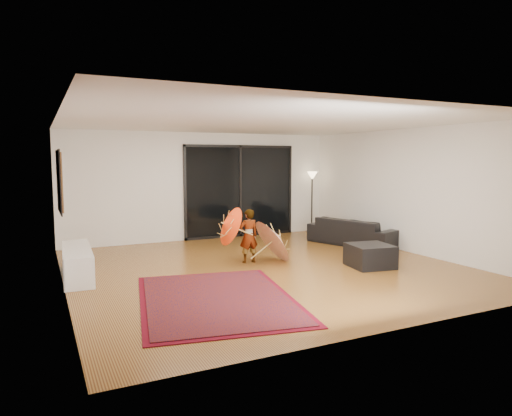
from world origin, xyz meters
TOP-DOWN VIEW (x-y plane):
  - floor at (0.00, 0.00)m, footprint 7.00×7.00m
  - ceiling at (0.00, 0.00)m, footprint 7.00×7.00m
  - wall_back at (0.00, 3.50)m, footprint 7.00×0.00m
  - wall_front at (0.00, -3.50)m, footprint 7.00×0.00m
  - wall_left at (-3.50, 0.00)m, footprint 0.00×7.00m
  - wall_right at (3.50, 0.00)m, footprint 0.00×7.00m
  - sliding_door at (1.00, 3.47)m, footprint 3.06×0.07m
  - painting at (-3.46, 1.00)m, footprint 0.04×1.28m
  - media_console at (-3.25, 0.78)m, footprint 0.54×1.85m
  - speaker at (-3.25, 0.07)m, footprint 0.30×0.30m
  - persian_rug at (-1.54, -1.44)m, footprint 2.68×3.37m
  - sofa at (2.95, 1.20)m, footprint 1.51×2.31m
  - ottoman at (1.80, -0.81)m, footprint 0.86×0.86m
  - floor_lamp at (3.10, 3.25)m, footprint 0.29×0.29m
  - child at (-0.11, 0.53)m, footprint 0.39×0.26m
  - parasol_orange at (-0.66, 0.48)m, footprint 0.47×0.77m
  - parasol_white at (0.49, 0.38)m, footprint 0.70×0.98m

SIDE VIEW (x-z plane):
  - floor at x=0.00m, z-range 0.00..0.00m
  - persian_rug at x=-1.54m, z-range 0.00..0.02m
  - speaker at x=-3.25m, z-range 0.00..0.33m
  - ottoman at x=1.80m, z-range 0.00..0.43m
  - media_console at x=-3.25m, z-range 0.00..0.51m
  - sofa at x=2.95m, z-range 0.00..0.63m
  - parasol_white at x=0.49m, z-range 0.01..1.00m
  - child at x=-0.11m, z-range 0.00..1.06m
  - parasol_orange at x=-0.66m, z-range 0.32..1.15m
  - sliding_door at x=1.00m, z-range 0.00..2.40m
  - floor_lamp at x=3.10m, z-range 0.49..2.19m
  - wall_back at x=0.00m, z-range -2.15..4.85m
  - wall_front at x=0.00m, z-range -2.15..4.85m
  - wall_left at x=-3.50m, z-range -2.15..4.85m
  - wall_right at x=3.50m, z-range -2.15..4.85m
  - painting at x=-3.46m, z-range 1.11..2.19m
  - ceiling at x=0.00m, z-range 2.70..2.70m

